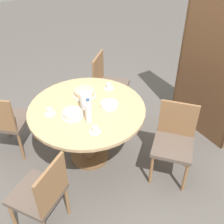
{
  "coord_description": "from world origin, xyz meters",
  "views": [
    {
      "loc": [
        2.19,
        -1.05,
        2.56
      ],
      "look_at": [
        0.0,
        0.32,
        0.56
      ],
      "focal_mm": 45.0,
      "sensor_mm": 36.0,
      "label": 1
    }
  ],
  "objects_px": {
    "coffee_pot": "(86,100)",
    "cup_b": "(50,112)",
    "water_bottle": "(89,113)",
    "cup_a": "(109,87)",
    "cup_c": "(95,130)",
    "chair_a": "(6,121)",
    "chair_c": "(174,140)",
    "cake_second": "(72,114)",
    "cake_main": "(85,93)",
    "chair_d": "(108,83)",
    "chair_b": "(42,193)",
    "bookshelf": "(214,68)"
  },
  "relations": [
    {
      "from": "chair_b",
      "to": "cake_main",
      "type": "distance_m",
      "value": 1.22
    },
    {
      "from": "chair_b",
      "to": "coffee_pot",
      "type": "bearing_deg",
      "value": -176.55
    },
    {
      "from": "coffee_pot",
      "to": "cake_main",
      "type": "distance_m",
      "value": 0.25
    },
    {
      "from": "bookshelf",
      "to": "cup_c",
      "type": "distance_m",
      "value": 1.71
    },
    {
      "from": "cake_second",
      "to": "cake_main",
      "type": "bearing_deg",
      "value": 133.79
    },
    {
      "from": "chair_a",
      "to": "chair_c",
      "type": "xyz_separation_m",
      "value": [
        1.29,
        1.44,
        0.0
      ]
    },
    {
      "from": "cup_a",
      "to": "cup_b",
      "type": "relative_size",
      "value": 1.0
    },
    {
      "from": "chair_a",
      "to": "chair_d",
      "type": "distance_m",
      "value": 1.44
    },
    {
      "from": "water_bottle",
      "to": "cake_second",
      "type": "relative_size",
      "value": 1.26
    },
    {
      "from": "cup_b",
      "to": "chair_d",
      "type": "bearing_deg",
      "value": 118.46
    },
    {
      "from": "chair_b",
      "to": "bookshelf",
      "type": "height_order",
      "value": "bookshelf"
    },
    {
      "from": "cup_a",
      "to": "cup_c",
      "type": "height_order",
      "value": "same"
    },
    {
      "from": "chair_b",
      "to": "cake_second",
      "type": "height_order",
      "value": "chair_b"
    },
    {
      "from": "cup_a",
      "to": "water_bottle",
      "type": "bearing_deg",
      "value": -49.74
    },
    {
      "from": "water_bottle",
      "to": "coffee_pot",
      "type": "bearing_deg",
      "value": 157.33
    },
    {
      "from": "coffee_pot",
      "to": "chair_b",
      "type": "bearing_deg",
      "value": -53.26
    },
    {
      "from": "bookshelf",
      "to": "cake_second",
      "type": "xyz_separation_m",
      "value": [
        -0.25,
        -1.79,
        -0.13
      ]
    },
    {
      "from": "cup_c",
      "to": "cup_a",
      "type": "bearing_deg",
      "value": 138.59
    },
    {
      "from": "chair_c",
      "to": "cake_main",
      "type": "distance_m",
      "value": 1.12
    },
    {
      "from": "coffee_pot",
      "to": "cup_b",
      "type": "distance_m",
      "value": 0.4
    },
    {
      "from": "chair_d",
      "to": "chair_b",
      "type": "bearing_deg",
      "value": 179.5
    },
    {
      "from": "chair_b",
      "to": "water_bottle",
      "type": "height_order",
      "value": "water_bottle"
    },
    {
      "from": "water_bottle",
      "to": "cup_c",
      "type": "relative_size",
      "value": 2.44
    },
    {
      "from": "bookshelf",
      "to": "cup_a",
      "type": "distance_m",
      "value": 1.3
    },
    {
      "from": "chair_c",
      "to": "chair_d",
      "type": "distance_m",
      "value": 1.37
    },
    {
      "from": "chair_d",
      "to": "coffee_pot",
      "type": "bearing_deg",
      "value": -176.24
    },
    {
      "from": "chair_d",
      "to": "cake_main",
      "type": "distance_m",
      "value": 0.81
    },
    {
      "from": "coffee_pot",
      "to": "cup_b",
      "type": "bearing_deg",
      "value": -106.57
    },
    {
      "from": "chair_d",
      "to": "water_bottle",
      "type": "height_order",
      "value": "water_bottle"
    },
    {
      "from": "bookshelf",
      "to": "water_bottle",
      "type": "xyz_separation_m",
      "value": [
        -0.09,
        -1.68,
        -0.05
      ]
    },
    {
      "from": "coffee_pot",
      "to": "cup_c",
      "type": "xyz_separation_m",
      "value": [
        0.39,
        -0.12,
        -0.08
      ]
    },
    {
      "from": "water_bottle",
      "to": "cup_b",
      "type": "relative_size",
      "value": 2.44
    },
    {
      "from": "chair_d",
      "to": "water_bottle",
      "type": "bearing_deg",
      "value": -172.0
    },
    {
      "from": "chair_c",
      "to": "cup_b",
      "type": "xyz_separation_m",
      "value": [
        -0.8,
        -1.05,
        0.29
      ]
    },
    {
      "from": "chair_d",
      "to": "bookshelf",
      "type": "bearing_deg",
      "value": -88.96
    },
    {
      "from": "chair_a",
      "to": "cake_second",
      "type": "height_order",
      "value": "chair_a"
    },
    {
      "from": "cake_second",
      "to": "cup_c",
      "type": "distance_m",
      "value": 0.34
    },
    {
      "from": "chair_b",
      "to": "chair_d",
      "type": "distance_m",
      "value": 1.93
    },
    {
      "from": "chair_c",
      "to": "cake_second",
      "type": "height_order",
      "value": "chair_c"
    },
    {
      "from": "cake_second",
      "to": "coffee_pot",
      "type": "bearing_deg",
      "value": 105.1
    },
    {
      "from": "chair_d",
      "to": "cup_a",
      "type": "height_order",
      "value": "chair_d"
    },
    {
      "from": "cake_main",
      "to": "coffee_pot",
      "type": "bearing_deg",
      "value": -22.16
    },
    {
      "from": "chair_c",
      "to": "bookshelf",
      "type": "relative_size",
      "value": 0.48
    },
    {
      "from": "chair_b",
      "to": "cup_c",
      "type": "height_order",
      "value": "chair_b"
    },
    {
      "from": "water_bottle",
      "to": "bookshelf",
      "type": "bearing_deg",
      "value": 86.86
    },
    {
      "from": "bookshelf",
      "to": "coffee_pot",
      "type": "bearing_deg",
      "value": 79.07
    },
    {
      "from": "chair_b",
      "to": "bookshelf",
      "type": "xyz_separation_m",
      "value": [
        -0.27,
        2.36,
        0.43
      ]
    },
    {
      "from": "chair_d",
      "to": "bookshelf",
      "type": "relative_size",
      "value": 0.48
    },
    {
      "from": "chair_d",
      "to": "cup_c",
      "type": "relative_size",
      "value": 7.79
    },
    {
      "from": "chair_c",
      "to": "chair_a",
      "type": "bearing_deg",
      "value": -172.9
    }
  ]
}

